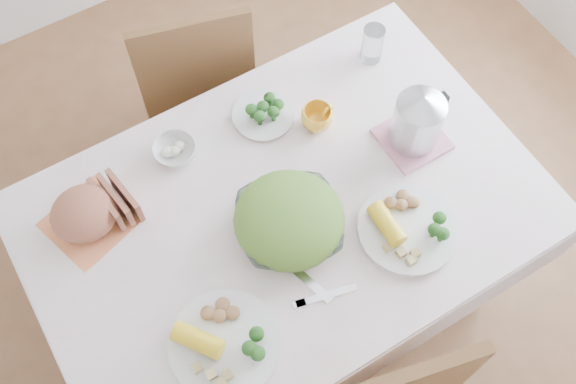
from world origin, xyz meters
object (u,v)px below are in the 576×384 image
chair_far (193,71)px  yellow_mug (317,118)px  dining_table (286,259)px  dinner_plate_right (407,230)px  salad_bowl (289,224)px  dinner_plate_left (225,344)px  electric_kettle (418,118)px

chair_far → yellow_mug: size_ratio=9.56×
dining_table → dinner_plate_right: dinner_plate_right is taller
dining_table → salad_bowl: size_ratio=4.68×
dining_table → dinner_plate_left: 0.59m
dinner_plate_right → electric_kettle: 0.33m
salad_bowl → dinner_plate_right: 0.34m
salad_bowl → dinner_plate_left: bearing=-147.8°
electric_kettle → yellow_mug: bearing=115.4°
electric_kettle → chair_far: bearing=92.6°
dining_table → dinner_plate_left: dinner_plate_left is taller
salad_bowl → yellow_mug: 0.37m
dinner_plate_left → electric_kettle: electric_kettle is taller
dinner_plate_left → dinner_plate_right: (0.61, 0.02, 0.00)m
dining_table → yellow_mug: 0.53m
dining_table → electric_kettle: bearing=0.3°
dinner_plate_right → dining_table: bearing=137.3°
salad_bowl → electric_kettle: size_ratio=1.42×
chair_far → yellow_mug: chair_far is taller
dinner_plate_right → electric_kettle: (0.20, 0.25, 0.11)m
chair_far → dinner_plate_left: 1.21m
dining_table → dinner_plate_right: 0.54m
yellow_mug → electric_kettle: 0.31m
chair_far → electric_kettle: 1.00m
electric_kettle → dining_table: bearing=157.9°
dinner_plate_right → dinner_plate_left: bearing=-178.1°
salad_bowl → dinner_plate_right: bearing=-32.4°
chair_far → electric_kettle: size_ratio=4.46×
dining_table → dinner_plate_left: size_ratio=4.62×
chair_far → dinner_plate_left: bearing=83.6°
salad_bowl → dinner_plate_left: (-0.32, -0.20, -0.03)m
chair_far → electric_kettle: (0.38, -0.82, 0.42)m
chair_far → dining_table: bearing=99.6°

